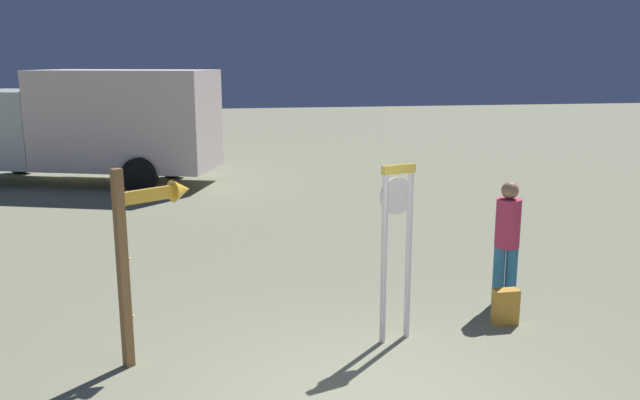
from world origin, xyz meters
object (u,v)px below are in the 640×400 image
(arrow_sign, at_px, (147,233))
(person_near_clock, at_px, (507,238))
(box_truck_near, at_px, (100,123))
(backpack, at_px, (505,307))
(standing_clock, at_px, (397,233))

(arrow_sign, relative_size, person_near_clock, 1.28)
(box_truck_near, bearing_deg, backpack, -60.14)
(arrow_sign, bearing_deg, standing_clock, -0.73)
(backpack, distance_m, box_truck_near, 12.74)
(backpack, height_order, box_truck_near, box_truck_near)
(person_near_clock, relative_size, box_truck_near, 0.24)
(standing_clock, xyz_separation_m, arrow_sign, (-2.82, 0.04, 0.14))
(backpack, bearing_deg, person_near_clock, 65.35)
(box_truck_near, bearing_deg, person_near_clock, -57.65)
(arrow_sign, distance_m, person_near_clock, 4.70)
(box_truck_near, bearing_deg, standing_clock, -66.80)
(standing_clock, distance_m, backpack, 1.88)
(person_near_clock, distance_m, box_truck_near, 12.31)
(person_near_clock, distance_m, backpack, 0.99)
(backpack, bearing_deg, standing_clock, -173.14)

